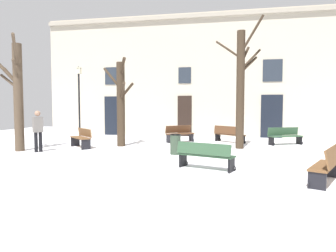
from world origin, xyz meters
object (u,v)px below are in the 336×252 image
tree_foreground (241,85)px  streetlamp (79,95)px  bench_by_litter_bin (180,134)px  bench_facing_shops (229,134)px  bench_near_center_tree (327,165)px  bench_back_to_back_left (205,155)px  bench_near_lamp (285,136)px  tree_near_facade (17,94)px  person_by_shop_door (38,129)px  tree_right_of_center (121,101)px  bench_back_to_back_right (81,138)px  litter_bin (175,144)px

tree_foreground → streetlamp: tree_foreground is taller
bench_by_litter_bin → bench_facing_shops: size_ratio=0.90×
bench_near_center_tree → bench_back_to_back_left: (-3.05, 1.06, -0.03)m
bench_near_lamp → bench_facing_shops: bearing=146.7°
tree_foreground → tree_near_facade: bearing=-164.3°
tree_near_facade → bench_near_center_tree: (11.17, -3.38, -1.99)m
person_by_shop_door → tree_right_of_center: bearing=170.9°
tree_near_facade → bench_facing_shops: 10.32m
tree_near_facade → bench_by_litter_bin: tree_near_facade is taller
tree_foreground → streetlamp: size_ratio=1.39×
tree_near_facade → person_by_shop_door: size_ratio=2.74×
tree_near_facade → tree_right_of_center: bearing=32.1°
streetlamp → bench_near_lamp: 11.37m
person_by_shop_door → bench_back_to_back_right: bearing=-176.6°
bench_back_to_back_right → bench_near_lamp: (9.48, 2.98, -0.02)m
bench_facing_shops → bench_back_to_back_left: 7.22m
tree_near_facade → tree_right_of_center: size_ratio=1.14×
bench_back_to_back_left → person_by_shop_door: person_by_shop_door is taller
streetlamp → bench_back_to_back_left: (7.67, -6.89, -2.13)m
bench_near_lamp → person_by_shop_door: person_by_shop_door is taller
tree_foreground → bench_near_lamp: 3.78m
tree_near_facade → tree_right_of_center: (3.76, 2.35, -0.26)m
bench_by_litter_bin → person_by_shop_door: size_ratio=0.86×
streetlamp → bench_near_lamp: bearing=-0.6°
litter_bin → bench_facing_shops: (2.13, 4.50, 0.05)m
tree_foreground → litter_bin: tree_foreground is taller
streetlamp → bench_back_to_back_left: bearing=-41.9°
tree_foreground → bench_by_litter_bin: tree_foreground is taller
bench_by_litter_bin → bench_near_center_tree: bearing=-97.2°
tree_right_of_center → bench_back_to_back_right: 2.52m
tree_foreground → bench_back_to_back_right: tree_foreground is taller
bench_by_litter_bin → bench_near_lamp: bearing=-39.8°
bench_by_litter_bin → bench_facing_shops: bearing=-32.0°
bench_by_litter_bin → bench_back_to_back_right: bench_by_litter_bin is taller
litter_bin → bench_by_litter_bin: (-0.48, 4.18, 0.05)m
litter_bin → bench_by_litter_bin: size_ratio=0.54×
bench_back_to_back_right → tree_near_facade: bearing=-102.1°
bench_by_litter_bin → bench_back_to_back_left: bearing=-113.8°
bench_near_lamp → bench_back_to_back_left: bench_near_lamp is taller
bench_near_center_tree → tree_near_facade: bearing=-80.7°
litter_bin → bench_back_to_back_right: bearing=166.4°
tree_foreground → bench_near_center_tree: 6.72m
tree_foreground → bench_near_lamp: bearing=38.8°
streetlamp → person_by_shop_door: (0.55, -4.68, -1.59)m
litter_bin → bench_near_lamp: size_ratio=0.46×
bench_back_to_back_right → bench_near_center_tree: bench_near_center_tree is taller
tree_right_of_center → bench_near_lamp: (7.86, 2.11, -1.75)m
bench_back_to_back_left → litter_bin: bearing=-42.5°
tree_foreground → bench_back_to_back_left: (-1.23, -4.95, -2.43)m
bench_facing_shops → bench_back_to_back_left: bench_facing_shops is taller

